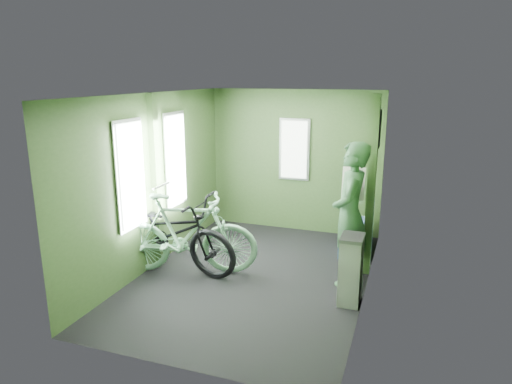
# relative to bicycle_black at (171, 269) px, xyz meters

# --- Properties ---
(room) EXTENTS (4.00, 4.02, 2.31)m
(room) POSITION_rel_bicycle_black_xyz_m (1.08, 0.18, 1.44)
(room) COLOR black
(room) RESTS_ON ground
(bicycle_black) EXTENTS (2.11, 1.12, 1.13)m
(bicycle_black) POSITION_rel_bicycle_black_xyz_m (0.00, 0.00, 0.00)
(bicycle_black) COLOR black
(bicycle_black) RESTS_ON ground
(bicycle_mint) EXTENTS (1.98, 1.17, 1.18)m
(bicycle_mint) POSITION_rel_bicycle_black_xyz_m (0.28, -0.08, 0.00)
(bicycle_mint) COLOR #86C99C
(bicycle_mint) RESTS_ON ground
(passenger) EXTENTS (0.45, 0.69, 1.77)m
(passenger) POSITION_rel_bicycle_black_xyz_m (2.27, 0.40, 0.88)
(passenger) COLOR #2F5736
(passenger) RESTS_ON ground
(waste_box) EXTENTS (0.24, 0.33, 0.80)m
(waste_box) POSITION_rel_bicycle_black_xyz_m (2.38, -0.14, 0.40)
(waste_box) COLOR gray
(waste_box) RESTS_ON ground
(bench_seat) EXTENTS (0.52, 0.86, 0.87)m
(bench_seat) POSITION_rel_bicycle_black_xyz_m (2.26, 1.49, 0.26)
(bench_seat) COLOR navy
(bench_seat) RESTS_ON ground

